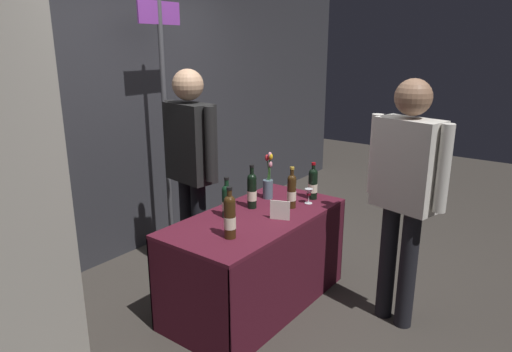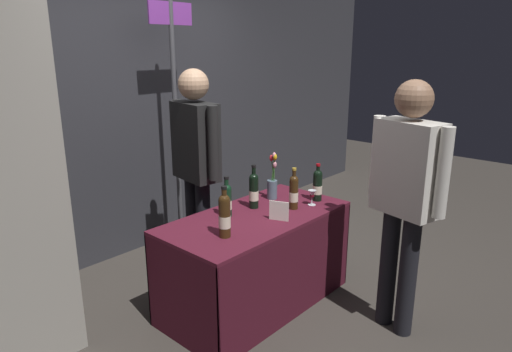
# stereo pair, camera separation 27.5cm
# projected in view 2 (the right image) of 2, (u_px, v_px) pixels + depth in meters

# --- Properties ---
(ground_plane) EXTENTS (12.00, 12.00, 0.00)m
(ground_plane) POSITION_uv_depth(u_px,v_px,m) (256.00, 302.00, 3.53)
(ground_plane) COLOR #38332D
(back_partition) EXTENTS (7.58, 0.12, 2.80)m
(back_partition) POSITION_uv_depth(u_px,v_px,m) (128.00, 104.00, 4.16)
(back_partition) COLOR #2D2D33
(back_partition) RESTS_ON ground_plane
(tasting_table) EXTENTS (1.45, 0.72, 0.72)m
(tasting_table) POSITION_uv_depth(u_px,v_px,m) (256.00, 243.00, 3.39)
(tasting_table) COLOR #4C1423
(tasting_table) RESTS_ON ground_plane
(featured_wine_bottle) EXTENTS (0.07, 0.07, 0.32)m
(featured_wine_bottle) POSITION_uv_depth(u_px,v_px,m) (294.00, 192.00, 3.43)
(featured_wine_bottle) COLOR #38230F
(featured_wine_bottle) RESTS_ON tasting_table
(display_bottle_0) EXTENTS (0.07, 0.07, 0.30)m
(display_bottle_0) POSITION_uv_depth(u_px,v_px,m) (227.00, 199.00, 3.28)
(display_bottle_0) COLOR black
(display_bottle_0) RESTS_ON tasting_table
(display_bottle_1) EXTENTS (0.08, 0.08, 0.34)m
(display_bottle_1) POSITION_uv_depth(u_px,v_px,m) (225.00, 215.00, 2.92)
(display_bottle_1) COLOR #38230F
(display_bottle_1) RESTS_ON tasting_table
(display_bottle_2) EXTENTS (0.07, 0.07, 0.34)m
(display_bottle_2) POSITION_uv_depth(u_px,v_px,m) (254.00, 190.00, 3.45)
(display_bottle_2) COLOR black
(display_bottle_2) RESTS_ON tasting_table
(display_bottle_3) EXTENTS (0.08, 0.08, 0.30)m
(display_bottle_3) POSITION_uv_depth(u_px,v_px,m) (317.00, 185.00, 3.62)
(display_bottle_3) COLOR black
(display_bottle_3) RESTS_ON tasting_table
(wine_glass_near_vendor) EXTENTS (0.06, 0.06, 0.12)m
(wine_glass_near_vendor) POSITION_uv_depth(u_px,v_px,m) (312.00, 194.00, 3.52)
(wine_glass_near_vendor) COLOR silver
(wine_glass_near_vendor) RESTS_ON tasting_table
(flower_vase) EXTENTS (0.08, 0.08, 0.39)m
(flower_vase) POSITION_uv_depth(u_px,v_px,m) (272.00, 183.00, 3.66)
(flower_vase) COLOR slate
(flower_vase) RESTS_ON tasting_table
(brochure_stand) EXTENTS (0.06, 0.14, 0.14)m
(brochure_stand) POSITION_uv_depth(u_px,v_px,m) (279.00, 211.00, 3.22)
(brochure_stand) COLOR silver
(brochure_stand) RESTS_ON tasting_table
(vendor_presenter) EXTENTS (0.27, 0.58, 1.75)m
(vendor_presenter) POSITION_uv_depth(u_px,v_px,m) (196.00, 156.00, 3.65)
(vendor_presenter) COLOR black
(vendor_presenter) RESTS_ON ground_plane
(taster_foreground_right) EXTENTS (0.30, 0.57, 1.72)m
(taster_foreground_right) POSITION_uv_depth(u_px,v_px,m) (406.00, 187.00, 2.94)
(taster_foreground_right) COLOR black
(taster_foreground_right) RESTS_ON ground_plane
(booth_signpost) EXTENTS (0.45, 0.04, 2.30)m
(booth_signpost) POSITION_uv_depth(u_px,v_px,m) (175.00, 106.00, 4.08)
(booth_signpost) COLOR #47474C
(booth_signpost) RESTS_ON ground_plane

